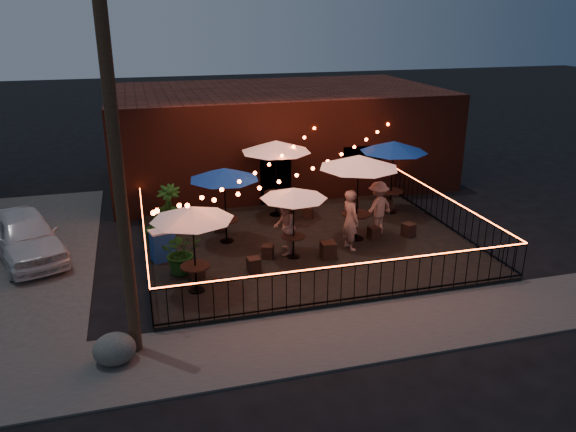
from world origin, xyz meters
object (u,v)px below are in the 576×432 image
utility_pole (118,178)px  cooler (163,245)px  cafe_table_5 (394,148)px  cafe_table_0 (192,214)px  cafe_table_1 (224,175)px  cafe_table_4 (359,163)px  boulder (114,349)px  cafe_table_3 (276,147)px  cafe_table_2 (294,194)px

utility_pole → cooler: size_ratio=8.53×
utility_pole → cafe_table_5: utility_pole is taller
cafe_table_0 → cafe_table_1: (1.34, 3.15, 0.08)m
cafe_table_4 → boulder: cafe_table_4 is taller
utility_pole → cafe_table_1: bearing=61.4°
cafe_table_5 → cooler: size_ratio=3.08×
cafe_table_0 → cafe_table_5: cafe_table_5 is taller
cafe_table_3 → boulder: bearing=-125.6°
cafe_table_0 → cafe_table_3: 6.26m
cafe_table_1 → cafe_table_4: 4.19m
utility_pole → cafe_table_1: 6.34m
cafe_table_0 → boulder: cafe_table_0 is taller
cafe_table_0 → cafe_table_4: cafe_table_4 is taller
utility_pole → cooler: utility_pole is taller
cafe_table_5 → cooler: cafe_table_5 is taller
utility_pole → cafe_table_5: (9.20, 6.55, -1.42)m
utility_pole → cafe_table_3: utility_pole is taller
cafe_table_3 → cafe_table_1: bearing=-137.2°
cafe_table_1 → cafe_table_5: size_ratio=0.94×
cafe_table_4 → cafe_table_1: bearing=167.6°
cafe_table_1 → boulder: size_ratio=3.00×
utility_pole → cafe_table_3: 9.09m
boulder → cafe_table_3: bearing=54.4°
cafe_table_2 → cafe_table_4: cafe_table_4 is taller
cafe_table_0 → cooler: (-0.70, 2.26, -1.67)m
utility_pole → cafe_table_1: size_ratio=2.95×
utility_pole → cafe_table_4: 8.43m
cafe_table_5 → boulder: size_ratio=3.20×
cafe_table_1 → cafe_table_5: bearing=10.6°
cafe_table_2 → cooler: (-3.77, 0.85, -1.51)m
cafe_table_5 → cooler: (-8.30, -2.07, -1.95)m
cafe_table_1 → cafe_table_5: 6.37m
cafe_table_1 → cafe_table_2: 2.46m
utility_pole → cafe_table_5: 11.39m
cafe_table_4 → boulder: bearing=-146.9°
cooler → boulder: size_ratio=1.04×
cafe_table_4 → cafe_table_3: bearing=123.3°
cafe_table_2 → cafe_table_4: (2.35, 0.85, 0.56)m
cafe_table_4 → cooler: size_ratio=2.97×
boulder → cooler: bearing=74.6°
cafe_table_3 → boulder: cafe_table_3 is taller
utility_pole → cafe_table_3: bearing=55.4°
cafe_table_5 → cafe_table_1: bearing=-169.4°
cooler → boulder: (-1.34, -4.86, -0.27)m
utility_pole → boulder: bearing=-140.1°
cafe_table_4 → cooler: bearing=180.0°
cafe_table_5 → cooler: bearing=-166.0°
cafe_table_4 → cafe_table_0: bearing=-157.4°
utility_pole → cafe_table_0: bearing=54.3°
cafe_table_4 → cafe_table_5: size_ratio=0.96×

